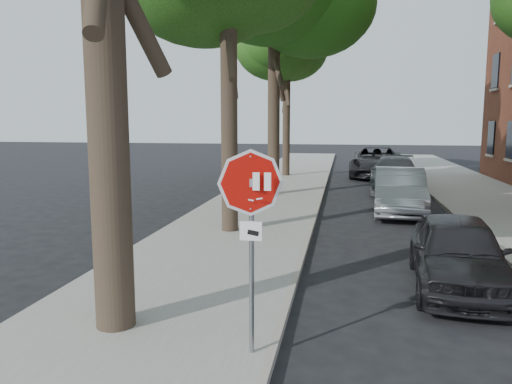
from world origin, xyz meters
TOP-DOWN VIEW (x-y plane):
  - ground at (0.00, 0.00)m, footprint 120.00×120.00m
  - sidewalk_left at (-2.50, 12.00)m, footprint 4.00×55.00m
  - sidewalk_right at (6.00, 12.00)m, footprint 4.00×55.00m
  - curb_left at (-0.45, 12.00)m, footprint 0.12×55.00m
  - curb_right at (3.95, 12.00)m, footprint 0.12×55.00m
  - stop_sign at (-0.70, -0.03)m, footprint 0.76×0.34m
  - tree_far at (-2.72, 21.11)m, footprint 5.29×4.91m
  - car_a at (2.51, 3.44)m, footprint 1.90×4.06m
  - car_b at (2.25, 11.03)m, footprint 1.85×4.63m
  - car_c at (2.60, 16.19)m, footprint 2.40×5.30m
  - car_d at (2.18, 22.07)m, footprint 3.14×6.14m

SIDE VIEW (x-z plane):
  - ground at x=0.00m, z-range 0.00..0.00m
  - sidewalk_left at x=-2.50m, z-range 0.00..0.12m
  - sidewalk_right at x=6.00m, z-range 0.00..0.12m
  - curb_left at x=-0.45m, z-range 0.00..0.13m
  - curb_right at x=3.95m, z-range 0.00..0.13m
  - car_a at x=2.51m, z-range 0.00..1.35m
  - car_b at x=2.25m, z-range 0.00..1.50m
  - car_c at x=2.60m, z-range 0.00..1.50m
  - car_d at x=2.18m, z-range 0.00..1.66m
  - stop_sign at x=-0.70m, z-range 0.64..3.25m
  - tree_far at x=-2.72m, z-range 2.55..11.88m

